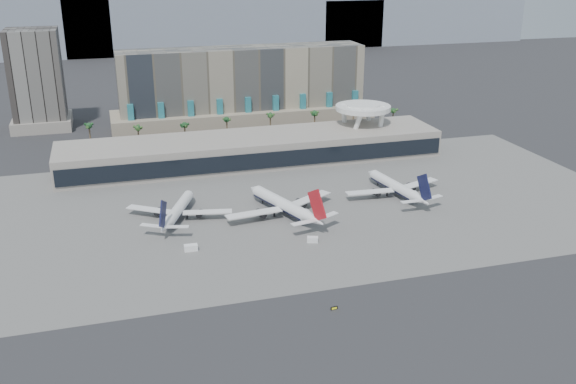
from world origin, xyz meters
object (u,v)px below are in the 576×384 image
object	(u,v)px
airliner_centre	(284,205)
airliner_right	(396,187)
airliner_left	(178,210)
service_vehicle_b	(313,240)
service_vehicle_a	(191,248)
taxiway_sign	(334,308)

from	to	relation	value
airliner_centre	airliner_right	xyz separation A→B (m)	(47.11, 6.80, -0.32)
airliner_centre	airliner_left	bearing A→B (deg)	149.97
service_vehicle_b	airliner_left	bearing A→B (deg)	160.61
service_vehicle_a	taxiway_sign	size ratio (longest dim) A/B	2.12
taxiway_sign	service_vehicle_b	bearing A→B (deg)	72.62
airliner_right	service_vehicle_a	size ratio (longest dim) A/B	9.97
airliner_right	service_vehicle_b	world-z (taller)	airliner_right
airliner_left	service_vehicle_a	xyz separation A→B (m)	(0.66, -27.15, -2.43)
airliner_right	service_vehicle_a	distance (m)	87.73
airliner_left	taxiway_sign	xyz separation A→B (m)	(32.03, -73.46, -3.02)
service_vehicle_b	taxiway_sign	xyz separation A→B (m)	(-7.71, -41.66, -0.47)
airliner_centre	service_vehicle_b	distance (m)	25.15
airliner_right	airliner_left	bearing A→B (deg)	171.32
taxiway_sign	service_vehicle_a	bearing A→B (deg)	117.23
airliner_left	airliner_right	distance (m)	84.10
service_vehicle_b	taxiway_sign	size ratio (longest dim) A/B	1.78
airliner_right	service_vehicle_a	bearing A→B (deg)	-170.65
airliner_centre	service_vehicle_a	world-z (taller)	airliner_centre
airliner_left	taxiway_sign	size ratio (longest dim) A/B	18.75
airliner_left	service_vehicle_b	size ratio (longest dim) A/B	10.53
airliner_left	service_vehicle_a	world-z (taller)	airliner_left
airliner_left	service_vehicle_b	world-z (taller)	airliner_left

